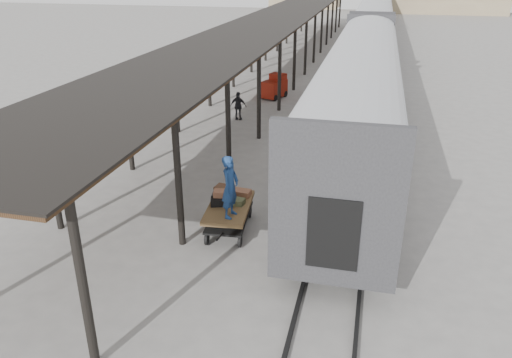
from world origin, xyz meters
The scene contains 9 objects.
ground centered at (0.00, 0.00, 0.00)m, with size 160.00×160.00×0.00m, color slate.
train centered at (3.19, 33.79, 2.69)m, with size 3.45×76.01×4.01m.
canopy centered at (-3.40, 24.00, 4.00)m, with size 4.90×64.30×4.15m.
rails centered at (3.20, 34.00, 0.06)m, with size 1.54×150.00×0.12m.
baggage_cart centered at (-0.22, -0.88, 0.65)m, with size 1.47×2.51×0.86m.
suitcase_stack centered at (-0.37, -0.54, 1.03)m, with size 1.18×1.25×0.43m.
luggage_tug centered at (-2.16, 15.71, 0.66)m, with size 1.49×1.87×1.44m.
porter centered at (0.03, -1.53, 1.80)m, with size 0.69×0.45×1.88m, color navy.
pedestrian centered at (-3.08, 10.68, 0.75)m, with size 0.88×0.37×1.50m, color black.
Camera 1 is at (3.80, -14.03, 7.74)m, focal length 35.00 mm.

